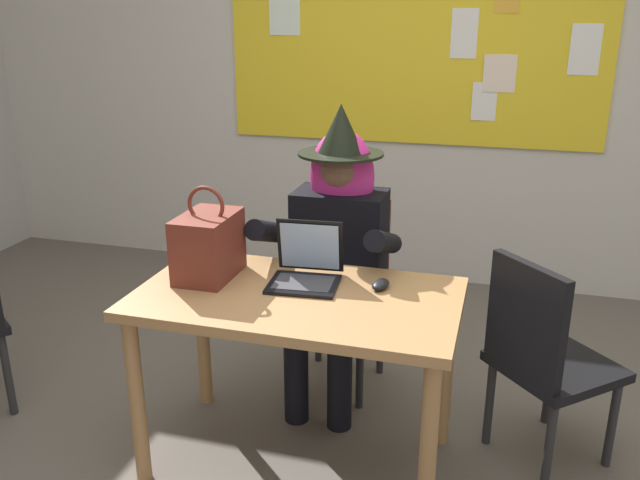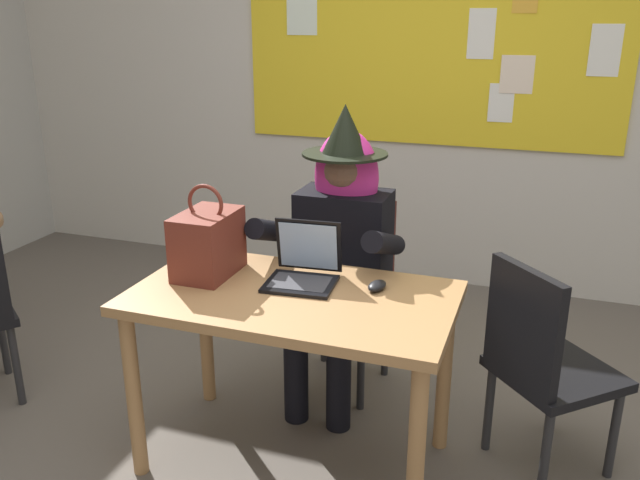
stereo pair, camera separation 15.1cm
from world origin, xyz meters
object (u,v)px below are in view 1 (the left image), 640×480
object	(u,v)px
computer_mouse	(381,284)
chair_extra_corner	(542,353)
desk_main	(297,319)
laptop	(306,269)
handbag	(208,245)
person_costumed	(337,236)
chair_at_desk	(344,281)

from	to	relation	value
computer_mouse	chair_extra_corner	world-z (taller)	chair_extra_corner
desk_main	chair_extra_corner	bearing A→B (deg)	15.79
laptop	handbag	world-z (taller)	handbag
computer_mouse	chair_extra_corner	bearing A→B (deg)	22.47
desk_main	person_costumed	xyz separation A→B (m)	(0.00, 0.58, 0.15)
chair_at_desk	chair_extra_corner	bearing A→B (deg)	69.53
handbag	chair_extra_corner	size ratio (longest dim) A/B	0.43
desk_main	chair_at_desk	xyz separation A→B (m)	(0.01, 0.71, -0.12)
computer_mouse	chair_at_desk	bearing A→B (deg)	127.82
desk_main	chair_extra_corner	xyz separation A→B (m)	(0.93, 0.26, -0.15)
laptop	handbag	xyz separation A→B (m)	(-0.39, -0.06, 0.08)
person_costumed	handbag	bearing A→B (deg)	-37.88
laptop	chair_extra_corner	bearing A→B (deg)	3.32
laptop	handbag	size ratio (longest dim) A/B	0.77
computer_mouse	handbag	bearing A→B (deg)	-163.26
person_costumed	computer_mouse	xyz separation A→B (m)	(0.29, -0.45, -0.02)
chair_at_desk	laptop	bearing A→B (deg)	4.06
person_costumed	handbag	size ratio (longest dim) A/B	3.66
person_costumed	laptop	bearing A→B (deg)	-0.84
desk_main	laptop	world-z (taller)	laptop
chair_at_desk	handbag	world-z (taller)	handbag
chair_extra_corner	desk_main	bearing A→B (deg)	153.34
person_costumed	laptop	world-z (taller)	person_costumed
computer_mouse	handbag	world-z (taller)	handbag
desk_main	computer_mouse	distance (m)	0.35
person_costumed	chair_at_desk	bearing A→B (deg)	176.44
person_costumed	handbag	world-z (taller)	person_costumed
computer_mouse	laptop	bearing A→B (deg)	-166.91
desk_main	computer_mouse	bearing A→B (deg)	24.96
laptop	computer_mouse	xyz separation A→B (m)	(0.30, 0.01, -0.04)
handbag	chair_extra_corner	world-z (taller)	handbag
chair_at_desk	chair_extra_corner	size ratio (longest dim) A/B	1.03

